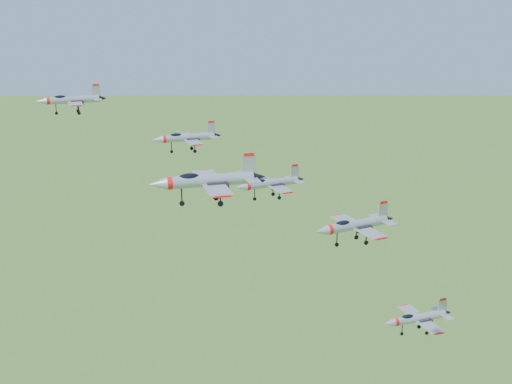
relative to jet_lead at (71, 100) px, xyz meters
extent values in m
cylinder|color=#969AA1|center=(0.32, 0.02, -0.03)|extent=(7.99, 1.62, 1.15)
cone|color=#969AA1|center=(-4.44, -0.27, -0.03)|extent=(1.65, 1.24, 1.15)
cone|color=black|center=(4.89, 0.29, -0.03)|extent=(1.29, 1.05, 0.97)
ellipsoid|color=black|center=(-1.62, -0.10, 0.41)|extent=(1.99, 0.94, 0.73)
cube|color=#969AA1|center=(0.64, -2.44, -0.25)|extent=(2.26, 4.00, 0.12)
cube|color=#969AA1|center=(0.34, 2.50, -0.25)|extent=(2.26, 4.00, 0.12)
cube|color=#969AA1|center=(3.93, 0.24, 1.16)|extent=(1.33, 0.19, 1.85)
cube|color=red|center=(3.93, 0.24, 2.13)|extent=(0.98, 0.18, 0.31)
cylinder|color=#969AA1|center=(16.93, -8.61, -5.10)|extent=(8.05, 1.83, 1.15)
cone|color=#969AA1|center=(12.16, -9.02, -5.10)|extent=(1.69, 1.29, 1.15)
cone|color=black|center=(21.53, -8.21, -5.10)|extent=(1.32, 1.08, 0.98)
ellipsoid|color=black|center=(14.99, -8.77, -4.66)|extent=(2.02, 0.99, 0.73)
cube|color=#969AA1|center=(17.32, -11.07, -5.32)|extent=(2.37, 4.06, 0.12)
cube|color=#969AA1|center=(16.90, -6.12, -5.32)|extent=(2.37, 4.06, 0.12)
cube|color=#969AA1|center=(20.56, -8.29, -3.90)|extent=(1.33, 0.22, 1.86)
cube|color=red|center=(20.56, -8.29, -2.92)|extent=(0.98, 0.21, 0.31)
cylinder|color=#969AA1|center=(15.18, -35.56, -4.35)|extent=(10.18, 1.59, 1.47)
cone|color=#969AA1|center=(9.08, -35.64, -4.35)|extent=(2.05, 1.49, 1.47)
cone|color=black|center=(21.05, -35.49, -4.35)|extent=(1.60, 1.27, 1.25)
ellipsoid|color=black|center=(12.69, -35.60, -3.79)|extent=(2.50, 1.09, 0.93)
cube|color=#969AA1|center=(15.44, -38.72, -4.63)|extent=(2.66, 5.00, 0.16)
cube|color=#969AA1|center=(15.37, -32.40, -4.63)|extent=(2.66, 5.00, 0.16)
cube|color=#969AA1|center=(19.81, -35.51, -2.82)|extent=(1.70, 0.16, 2.37)
cube|color=red|center=(19.81, -35.51, -1.58)|extent=(1.24, 0.17, 0.40)
cylinder|color=#969AA1|center=(29.47, -11.04, -12.54)|extent=(8.92, 2.96, 1.28)
cone|color=#969AA1|center=(24.26, -12.06, -12.54)|extent=(1.98, 1.59, 1.28)
cone|color=black|center=(34.48, -10.05, -12.54)|extent=(1.56, 1.33, 1.09)
ellipsoid|color=black|center=(27.35, -11.46, -12.06)|extent=(2.30, 1.32, 0.81)
cube|color=#969AA1|center=(30.19, -13.70, -12.79)|extent=(3.05, 4.68, 0.14)
cube|color=#969AA1|center=(29.13, -8.30, -12.79)|extent=(3.05, 4.68, 0.14)
cube|color=#969AA1|center=(33.42, -10.26, -11.21)|extent=(1.47, 0.40, 2.06)
cube|color=red|center=(33.42, -10.26, -10.13)|extent=(1.09, 0.34, 0.34)
cylinder|color=#969AA1|center=(39.58, -21.60, -16.70)|extent=(10.30, 3.68, 1.48)
cone|color=#969AA1|center=(33.59, -22.94, -16.70)|extent=(2.32, 1.89, 1.48)
cone|color=black|center=(45.34, -20.31, -16.70)|extent=(1.83, 1.57, 1.25)
ellipsoid|color=black|center=(37.14, -22.14, -16.15)|extent=(2.67, 1.58, 0.94)
cube|color=#969AA1|center=(40.50, -24.65, -16.99)|extent=(3.64, 5.45, 0.16)
cube|color=#969AA1|center=(39.11, -18.44, -16.99)|extent=(3.64, 5.45, 0.16)
cube|color=#969AA1|center=(44.12, -20.58, -15.17)|extent=(1.69, 0.51, 2.39)
cube|color=red|center=(44.12, -20.58, -13.92)|extent=(1.25, 0.43, 0.40)
cylinder|color=#969AA1|center=(52.82, -18.05, -35.24)|extent=(9.54, 2.31, 1.37)
cone|color=#969AA1|center=(47.17, -18.61, -35.24)|extent=(2.02, 1.55, 1.37)
cone|color=black|center=(58.25, -17.50, -35.24)|extent=(1.58, 1.30, 1.16)
ellipsoid|color=black|center=(50.52, -18.28, -34.73)|extent=(2.40, 1.21, 0.87)
cube|color=#969AA1|center=(53.32, -20.95, -35.51)|extent=(2.87, 4.84, 0.15)
cube|color=#969AA1|center=(52.73, -15.10, -35.51)|extent=(2.87, 4.84, 0.15)
cube|color=#969AA1|center=(57.10, -17.61, -33.82)|extent=(1.58, 0.28, 2.21)
cube|color=red|center=(57.10, -17.61, -32.67)|extent=(1.16, 0.26, 0.37)
camera|label=1|loc=(0.65, -113.89, 18.19)|focal=50.00mm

